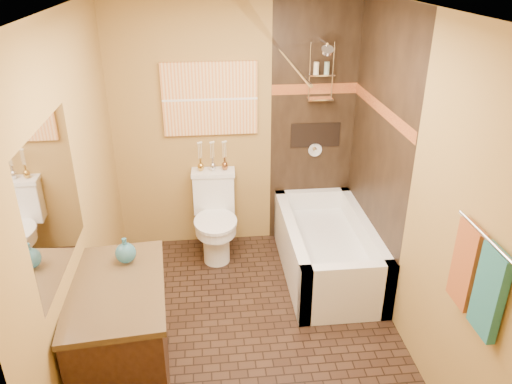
{
  "coord_description": "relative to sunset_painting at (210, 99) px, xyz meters",
  "views": [
    {
      "loc": [
        -0.3,
        -3.18,
        2.8
      ],
      "look_at": [
        0.09,
        0.4,
        1.07
      ],
      "focal_mm": 35.0,
      "sensor_mm": 36.0,
      "label": 1
    }
  ],
  "objects": [
    {
      "name": "mosaic_band_right",
      "position": [
        1.42,
        -0.73,
        0.07
      ],
      "size": [
        0.01,
        1.5,
        0.1
      ],
      "primitive_type": "cube",
      "color": "maroon",
      "rests_on": "alcove_tile_right"
    },
    {
      "name": "wall_front",
      "position": [
        0.24,
        -2.98,
        -0.3
      ],
      "size": [
        2.4,
        0.02,
        2.5
      ],
      "primitive_type": "cube",
      "color": "#A07B3E",
      "rests_on": "floor"
    },
    {
      "name": "mosaic_band_back",
      "position": [
        1.01,
        0.0,
        0.07
      ],
      "size": [
        0.85,
        0.01,
        0.1
      ],
      "primitive_type": "cube",
      "color": "maroon",
      "rests_on": "alcove_tile_back"
    },
    {
      "name": "bathtub",
      "position": [
        1.04,
        -0.73,
        -1.33
      ],
      "size": [
        0.8,
        1.5,
        0.55
      ],
      "color": "white",
      "rests_on": "floor"
    },
    {
      "name": "towel_bar",
      "position": [
        1.39,
        -2.53,
        -0.1
      ],
      "size": [
        0.02,
        0.55,
        0.02
      ],
      "primitive_type": "cylinder",
      "rotation": [
        1.57,
        0.0,
        0.0
      ],
      "color": "silver",
      "rests_on": "wall_right"
    },
    {
      "name": "towel_teal",
      "position": [
        1.4,
        -2.66,
        -0.37
      ],
      "size": [
        0.05,
        0.22,
        0.52
      ],
      "primitive_type": "cube",
      "color": "#1E6664",
      "rests_on": "towel_bar"
    },
    {
      "name": "alcove_niche",
      "position": [
        1.04,
        0.01,
        -0.4
      ],
      "size": [
        0.5,
        0.01,
        0.25
      ],
      "primitive_type": "cube",
      "color": "black",
      "rests_on": "alcove_tile_back"
    },
    {
      "name": "toilet",
      "position": [
        0.0,
        -0.28,
        -1.12
      ],
      "size": [
        0.44,
        0.64,
        0.85
      ],
      "rotation": [
        0.0,
        0.0,
        -0.04
      ],
      "color": "white",
      "rests_on": "floor"
    },
    {
      "name": "towel_rust",
      "position": [
        1.4,
        -2.4,
        -0.37
      ],
      "size": [
        0.05,
        0.22,
        0.52
      ],
      "primitive_type": "cube",
      "color": "#9C491C",
      "rests_on": "towel_bar"
    },
    {
      "name": "bud_vases",
      "position": [
        0.0,
        -0.08,
        -0.54
      ],
      "size": [
        0.3,
        0.06,
        0.3
      ],
      "color": "gold",
      "rests_on": "toilet"
    },
    {
      "name": "vanity_mirror",
      "position": [
        -0.95,
        -1.97,
        -0.05
      ],
      "size": [
        0.01,
        1.0,
        0.9
      ],
      "primitive_type": "cube",
      "color": "white",
      "rests_on": "wall_left"
    },
    {
      "name": "wall_left",
      "position": [
        -0.96,
        -1.48,
        -0.3
      ],
      "size": [
        0.02,
        3.0,
        2.5
      ],
      "primitive_type": "cube",
      "color": "#A07B3E",
      "rests_on": "floor"
    },
    {
      "name": "alcove_tile_right",
      "position": [
        1.43,
        -0.73,
        -0.3
      ],
      "size": [
        0.01,
        1.5,
        2.5
      ],
      "primitive_type": "cube",
      "color": "black",
      "rests_on": "wall_right"
    },
    {
      "name": "ceiling",
      "position": [
        0.24,
        -1.48,
        0.95
      ],
      "size": [
        3.0,
        3.0,
        0.0
      ],
      "primitive_type": "plane",
      "color": "silver",
      "rests_on": "wall_back"
    },
    {
      "name": "floor",
      "position": [
        0.24,
        -1.48,
        -1.55
      ],
      "size": [
        3.0,
        3.0,
        0.0
      ],
      "primitive_type": "plane",
      "color": "black",
      "rests_on": "ground"
    },
    {
      "name": "sunset_painting",
      "position": [
        0.0,
        0.0,
        0.0
      ],
      "size": [
        0.9,
        0.04,
        0.7
      ],
      "primitive_type": "cube",
      "color": "orange",
      "rests_on": "wall_back"
    },
    {
      "name": "shower_fixtures",
      "position": [
        1.04,
        -0.1,
        0.12
      ],
      "size": [
        0.24,
        0.33,
        1.16
      ],
      "color": "silver",
      "rests_on": "floor"
    },
    {
      "name": "wall_back",
      "position": [
        0.24,
        0.02,
        -0.3
      ],
      "size": [
        2.4,
        0.02,
        2.5
      ],
      "primitive_type": "cube",
      "color": "#A07B3E",
      "rests_on": "floor"
    },
    {
      "name": "wall_right",
      "position": [
        1.44,
        -1.48,
        -0.3
      ],
      "size": [
        0.02,
        3.0,
        2.5
      ],
      "primitive_type": "cube",
      "color": "#A07B3E",
      "rests_on": "floor"
    },
    {
      "name": "vanity",
      "position": [
        -0.69,
        -1.97,
        -1.1
      ],
      "size": [
        0.7,
        1.05,
        0.89
      ],
      "rotation": [
        0.0,
        0.0,
        0.09
      ],
      "color": "black",
      "rests_on": "floor"
    },
    {
      "name": "alcove_tile_back",
      "position": [
        1.01,
        0.01,
        -0.3
      ],
      "size": [
        0.85,
        0.01,
        2.5
      ],
      "primitive_type": "cube",
      "color": "black",
      "rests_on": "wall_back"
    },
    {
      "name": "curtain_rod",
      "position": [
        0.64,
        -0.73,
        0.47
      ],
      "size": [
        0.03,
        1.55,
        0.03
      ],
      "primitive_type": "cylinder",
      "rotation": [
        1.57,
        0.0,
        0.0
      ],
      "color": "silver",
      "rests_on": "wall_back"
    },
    {
      "name": "teal_bottle",
      "position": [
        -0.64,
        -1.7,
        -0.57
      ],
      "size": [
        0.17,
        0.17,
        0.23
      ],
      "primitive_type": null,
      "rotation": [
        0.0,
        0.0,
        -0.22
      ],
      "color": "#296A7C",
      "rests_on": "vanity"
    }
  ]
}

